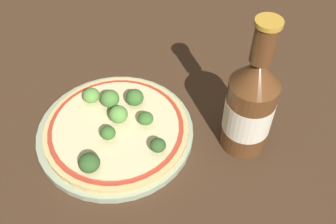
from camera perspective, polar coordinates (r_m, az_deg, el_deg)
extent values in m
plane|color=#3D2819|center=(0.64, -7.91, -2.90)|extent=(3.00, 3.00, 0.00)
cylinder|color=#93A384|center=(0.64, -7.28, -2.74)|extent=(0.25, 0.25, 0.01)
cylinder|color=tan|center=(0.62, -7.22, -2.37)|extent=(0.23, 0.23, 0.01)
cylinder|color=#A83823|center=(0.62, -7.27, -2.04)|extent=(0.21, 0.21, 0.00)
cylinder|color=beige|center=(0.62, -7.28, -1.96)|extent=(0.20, 0.20, 0.00)
cylinder|color=#89A866|center=(0.64, -4.78, 1.40)|extent=(0.01, 0.01, 0.01)
ellipsoid|color=#386628|center=(0.63, -4.85, 2.12)|extent=(0.03, 0.03, 0.03)
cylinder|color=#89A866|center=(0.65, -11.17, 1.62)|extent=(0.01, 0.01, 0.01)
ellipsoid|color=#568E3D|center=(0.65, -11.31, 2.26)|extent=(0.03, 0.03, 0.02)
cylinder|color=#89A866|center=(0.64, -8.28, 1.09)|extent=(0.01, 0.01, 0.01)
ellipsoid|color=#477A33|center=(0.63, -8.42, 1.94)|extent=(0.03, 0.03, 0.03)
cylinder|color=#89A866|center=(0.62, -7.11, -1.08)|extent=(0.01, 0.01, 0.01)
ellipsoid|color=#568E3D|center=(0.61, -7.22, -0.34)|extent=(0.03, 0.03, 0.03)
cylinder|color=#89A866|center=(0.60, -8.60, -3.61)|extent=(0.01, 0.01, 0.01)
ellipsoid|color=#386628|center=(0.59, -8.71, -3.01)|extent=(0.02, 0.02, 0.02)
cylinder|color=#89A866|center=(0.57, -11.21, -7.81)|extent=(0.01, 0.01, 0.01)
ellipsoid|color=#2D5123|center=(0.56, -11.36, -7.24)|extent=(0.03, 0.03, 0.03)
cylinder|color=#89A866|center=(0.61, -3.22, -1.49)|extent=(0.01, 0.01, 0.01)
ellipsoid|color=#386628|center=(0.60, -3.26, -0.93)|extent=(0.02, 0.02, 0.02)
cylinder|color=#89A866|center=(0.58, -1.45, -5.42)|extent=(0.01, 0.01, 0.01)
ellipsoid|color=#2D5123|center=(0.57, -1.47, -4.84)|extent=(0.02, 0.02, 0.02)
cylinder|color=#563319|center=(0.59, 11.53, -0.36)|extent=(0.07, 0.07, 0.13)
cylinder|color=beige|center=(0.59, 11.56, -0.20)|extent=(0.07, 0.07, 0.06)
cone|color=#563319|center=(0.53, 12.88, 5.63)|extent=(0.07, 0.07, 0.04)
cylinder|color=#563319|center=(0.50, 13.80, 9.66)|extent=(0.03, 0.03, 0.05)
cylinder|color=#B7892D|center=(0.48, 14.46, 12.46)|extent=(0.03, 0.03, 0.01)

